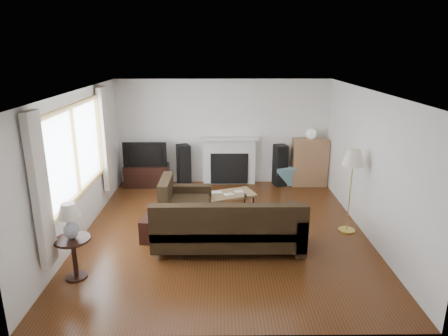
{
  "coord_description": "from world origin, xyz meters",
  "views": [
    {
      "loc": [
        -0.07,
        -6.59,
        3.19
      ],
      "look_at": [
        0.0,
        0.3,
        1.1
      ],
      "focal_mm": 32.0,
      "sensor_mm": 36.0,
      "label": 1
    }
  ],
  "objects_px": {
    "bookshelf": "(309,162)",
    "floor_lamp": "(350,191)",
    "tv_stand": "(147,175)",
    "sectional_sofa": "(228,224)",
    "side_table": "(75,258)",
    "coffee_table": "(229,203)"
  },
  "relations": [
    {
      "from": "bookshelf",
      "to": "floor_lamp",
      "type": "distance_m",
      "value": 2.57
    },
    {
      "from": "tv_stand",
      "to": "bookshelf",
      "type": "xyz_separation_m",
      "value": [
        3.88,
        0.04,
        0.31
      ]
    },
    {
      "from": "sectional_sofa",
      "to": "floor_lamp",
      "type": "bearing_deg",
      "value": 15.83
    },
    {
      "from": "floor_lamp",
      "to": "bookshelf",
      "type": "bearing_deg",
      "value": 93.6
    },
    {
      "from": "floor_lamp",
      "to": "side_table",
      "type": "xyz_separation_m",
      "value": [
        -4.37,
        -1.48,
        -0.45
      ]
    },
    {
      "from": "tv_stand",
      "to": "side_table",
      "type": "distance_m",
      "value": 4.01
    },
    {
      "from": "bookshelf",
      "to": "floor_lamp",
      "type": "height_order",
      "value": "floor_lamp"
    },
    {
      "from": "tv_stand",
      "to": "sectional_sofa",
      "type": "height_order",
      "value": "sectional_sofa"
    },
    {
      "from": "floor_lamp",
      "to": "tv_stand",
      "type": "bearing_deg",
      "value": 148.08
    },
    {
      "from": "coffee_table",
      "to": "floor_lamp",
      "type": "distance_m",
      "value": 2.37
    },
    {
      "from": "tv_stand",
      "to": "floor_lamp",
      "type": "distance_m",
      "value": 4.78
    },
    {
      "from": "floor_lamp",
      "to": "side_table",
      "type": "height_order",
      "value": "floor_lamp"
    },
    {
      "from": "coffee_table",
      "to": "side_table",
      "type": "xyz_separation_m",
      "value": [
        -2.25,
        -2.36,
        0.11
      ]
    },
    {
      "from": "coffee_table",
      "to": "sectional_sofa",
      "type": "bearing_deg",
      "value": -111.92
    },
    {
      "from": "tv_stand",
      "to": "bookshelf",
      "type": "height_order",
      "value": "bookshelf"
    },
    {
      "from": "sectional_sofa",
      "to": "coffee_table",
      "type": "relative_size",
      "value": 2.56
    },
    {
      "from": "bookshelf",
      "to": "sectional_sofa",
      "type": "xyz_separation_m",
      "value": [
        -2.0,
        -3.17,
        -0.14
      ]
    },
    {
      "from": "bookshelf",
      "to": "side_table",
      "type": "xyz_separation_m",
      "value": [
        -4.21,
        -4.03,
        -0.25
      ]
    },
    {
      "from": "sectional_sofa",
      "to": "floor_lamp",
      "type": "relative_size",
      "value": 1.73
    },
    {
      "from": "bookshelf",
      "to": "side_table",
      "type": "bearing_deg",
      "value": -136.22
    },
    {
      "from": "floor_lamp",
      "to": "side_table",
      "type": "relative_size",
      "value": 2.45
    },
    {
      "from": "tv_stand",
      "to": "side_table",
      "type": "height_order",
      "value": "side_table"
    }
  ]
}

